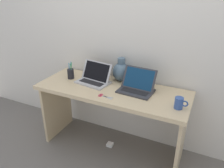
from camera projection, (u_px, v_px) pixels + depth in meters
ground_plane at (112, 147)px, 2.51m from camera, size 6.00×6.00×0.00m
back_wall at (126, 37)px, 2.28m from camera, size 4.40×0.04×2.40m
desk at (112, 102)px, 2.26m from camera, size 1.54×0.58×0.75m
laptop_left at (95, 77)px, 2.32m from camera, size 0.37×0.27×0.21m
laptop_right at (137, 85)px, 2.13m from camera, size 0.35×0.26×0.22m
green_vase at (121, 71)px, 2.34m from camera, size 0.19×0.19×0.25m
coffee_mug at (179, 103)px, 1.83m from camera, size 0.11×0.07×0.10m
pen_cup at (71, 73)px, 2.41m from camera, size 0.07×0.07×0.19m
scissors at (103, 96)px, 2.04m from camera, size 0.15×0.06×0.01m
power_brick at (110, 145)px, 2.52m from camera, size 0.07×0.07×0.03m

